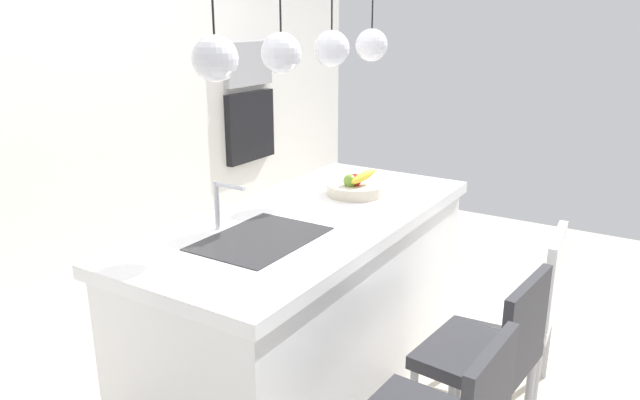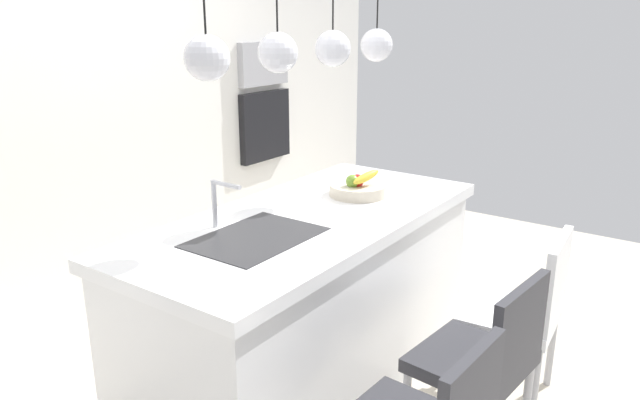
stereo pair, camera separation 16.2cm
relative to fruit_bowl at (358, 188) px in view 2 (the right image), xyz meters
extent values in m
plane|color=beige|center=(-0.42, 0.02, -0.99)|extent=(6.60, 6.60, 0.00)
cube|color=silver|center=(-0.42, 1.67, 0.31)|extent=(6.00, 0.10, 2.60)
cube|color=white|center=(-0.42, 0.02, -0.54)|extent=(1.91, 0.83, 0.89)
cube|color=white|center=(-0.42, 0.02, -0.07)|extent=(1.97, 0.89, 0.06)
cube|color=#2D2D30|center=(-0.80, 0.02, -0.04)|extent=(0.56, 0.40, 0.02)
cylinder|color=silver|center=(-0.80, 0.26, 0.07)|extent=(0.02, 0.02, 0.22)
cylinder|color=silver|center=(-0.80, 0.18, 0.17)|extent=(0.02, 0.16, 0.02)
cylinder|color=beige|center=(0.00, 0.00, -0.01)|extent=(0.31, 0.31, 0.06)
sphere|color=olive|center=(-0.05, 0.01, 0.05)|extent=(0.07, 0.07, 0.07)
sphere|color=red|center=(-0.02, -0.01, 0.05)|extent=(0.07, 0.07, 0.07)
ellipsoid|color=yellow|center=(-0.01, -0.05, 0.07)|extent=(0.19, 0.09, 0.08)
cube|color=#9E9EA3|center=(1.12, 1.60, 0.51)|extent=(0.54, 0.08, 0.34)
cube|color=black|center=(1.12, 1.60, 0.01)|extent=(0.56, 0.08, 0.56)
cube|color=#333338|center=(-0.40, -0.83, -0.54)|extent=(0.50, 0.47, 0.06)
cube|color=#333338|center=(-0.42, -1.02, -0.32)|extent=(0.44, 0.08, 0.38)
cylinder|color=#B2B2B7|center=(-0.18, -0.66, -0.78)|extent=(0.04, 0.04, 0.42)
cube|color=white|center=(0.11, -0.83, -0.54)|extent=(0.49, 0.46, 0.06)
cube|color=white|center=(0.13, -1.02, -0.31)|extent=(0.43, 0.08, 0.41)
cylinder|color=#B2B2B7|center=(0.29, -0.63, -0.78)|extent=(0.04, 0.04, 0.41)
cylinder|color=#B2B2B7|center=(-0.10, -0.66, -0.78)|extent=(0.04, 0.04, 0.41)
cylinder|color=#B2B2B7|center=(0.32, -0.99, -0.78)|extent=(0.04, 0.04, 0.41)
cylinder|color=#B2B2B7|center=(-0.07, -1.02, -0.78)|extent=(0.04, 0.04, 0.41)
sphere|color=silver|center=(-1.03, 0.02, 0.73)|extent=(0.17, 0.17, 0.17)
sphere|color=silver|center=(-0.62, 0.02, 0.73)|extent=(0.17, 0.17, 0.17)
sphere|color=silver|center=(-0.22, 0.02, 0.73)|extent=(0.17, 0.17, 0.17)
sphere|color=silver|center=(0.19, 0.02, 0.73)|extent=(0.17, 0.17, 0.17)
camera|label=1|loc=(-2.70, -1.47, 0.87)|focal=33.84mm
camera|label=2|loc=(-2.61, -1.61, 0.87)|focal=33.84mm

